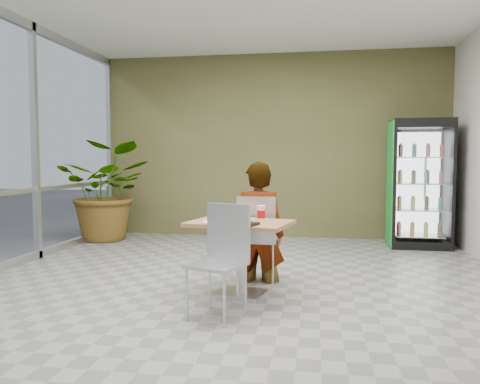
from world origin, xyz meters
name	(u,v)px	position (x,y,z in m)	size (l,w,h in m)	color
ground	(238,291)	(0.00, 0.00, 0.00)	(7.00, 7.00, 0.00)	gray
room_envelope	(238,136)	(0.00, 0.00, 1.60)	(6.00, 7.00, 3.20)	silver
dining_table	(240,243)	(0.05, -0.15, 0.54)	(1.10, 0.88, 0.75)	#A96848
chair_far	(257,232)	(0.15, 0.41, 0.56)	(0.43, 0.44, 0.96)	#B4B7B9
chair_near	(223,250)	(-0.02, -0.72, 0.57)	(0.55, 0.55, 0.97)	#B4B7B9
seated_woman	(258,235)	(0.15, 0.46, 0.52)	(0.61, 0.39, 1.64)	black
pizza_plate	(240,219)	(0.03, -0.06, 0.77)	(0.33, 0.25, 0.03)	white
soda_cup	(261,213)	(0.25, -0.07, 0.82)	(0.09, 0.09, 0.15)	white
napkin_stack	(213,223)	(-0.18, -0.37, 0.76)	(0.16, 0.16, 0.02)	white
cafeteria_tray	(234,224)	(0.03, -0.42, 0.76)	(0.41, 0.30, 0.02)	black
beverage_fridge	(419,184)	(2.37, 2.90, 0.99)	(0.91, 0.71, 1.98)	black
potted_plant	(108,191)	(-2.69, 2.72, 0.83)	(1.50, 1.29, 1.66)	#325B24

